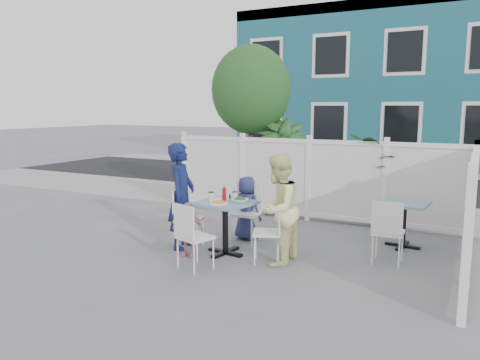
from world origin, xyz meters
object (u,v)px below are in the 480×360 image
at_px(main_table, 225,213).
at_px(woman, 278,209).
at_px(man, 182,196).
at_px(chair_left, 184,214).
at_px(chair_right, 272,227).
at_px(boy, 247,208).
at_px(chair_back, 247,207).
at_px(toddler, 188,229).
at_px(utility_cabinet, 229,171).
at_px(chair_near, 191,232).
at_px(spare_table, 404,212).

relative_size(main_table, woman, 0.56).
bearing_deg(man, chair_left, -51.94).
bearing_deg(chair_right, boy, 20.92).
bearing_deg(chair_back, chair_left, 44.48).
bearing_deg(toddler, utility_cabinet, 97.17).
height_order(man, woman, man).
relative_size(utility_cabinet, boy, 1.18).
xyz_separation_m(utility_cabinet, chair_near, (2.19, -5.07, -0.10)).
bearing_deg(woman, spare_table, 139.30).
height_order(spare_table, woman, woman).
distance_m(chair_right, woman, 0.29).
relative_size(chair_near, man, 0.55).
bearing_deg(utility_cabinet, chair_left, -66.15).
xyz_separation_m(spare_table, chair_back, (-2.39, -0.79, -0.00)).
xyz_separation_m(chair_near, boy, (-0.00, 1.71, 0.00)).
xyz_separation_m(main_table, toddler, (-0.45, -0.34, -0.22)).
bearing_deg(chair_left, woman, 70.78).
bearing_deg(spare_table, chair_near, -134.64).
bearing_deg(chair_left, chair_right, 71.24).
relative_size(chair_left, boy, 0.87).
xyz_separation_m(utility_cabinet, man, (1.49, -4.25, 0.20)).
relative_size(main_table, man, 0.53).
xyz_separation_m(man, woman, (1.64, -0.01, -0.04)).
height_order(chair_left, toddler, chair_left).
bearing_deg(boy, chair_near, 102.23).
bearing_deg(woman, chair_back, -131.81).
distance_m(chair_back, man, 1.14).
bearing_deg(toddler, chair_left, 116.14).
bearing_deg(man, utility_cabinet, 3.33).
distance_m(spare_table, man, 3.53).
height_order(spare_table, man, man).
relative_size(main_table, chair_left, 0.93).
bearing_deg(toddler, spare_table, 20.44).
bearing_deg(chair_back, spare_table, -166.25).
bearing_deg(chair_left, main_table, 71.92).
distance_m(chair_right, boy, 1.23).
relative_size(man, woman, 1.06).
distance_m(utility_cabinet, chair_near, 5.52).
bearing_deg(man, chair_back, -56.79).
bearing_deg(man, chair_right, -105.88).
height_order(chair_right, woman, woman).
distance_m(main_table, chair_right, 0.79).
bearing_deg(chair_right, chair_near, 111.17).
relative_size(chair_back, chair_near, 1.05).
bearing_deg(toddler, chair_right, 0.18).
distance_m(chair_right, chair_near, 1.18).
bearing_deg(toddler, man, 120.69).
height_order(main_table, toddler, toddler).
xyz_separation_m(chair_right, chair_back, (-0.82, 0.84, 0.05)).
height_order(spare_table, boy, boy).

